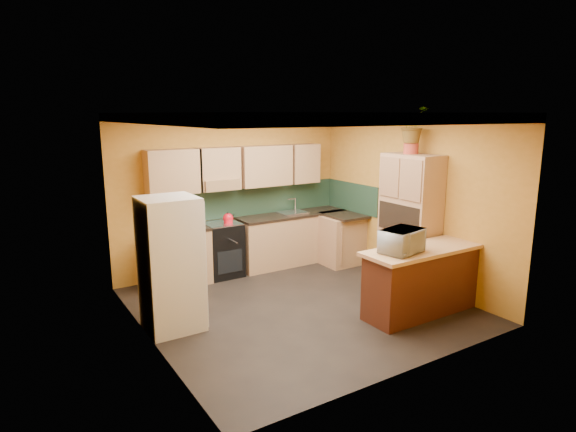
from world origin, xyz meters
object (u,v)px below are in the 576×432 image
object	(u,v)px
breakfast_bar	(425,282)
microwave	(402,241)
stove	(222,249)
pantry	(409,223)
fridge	(171,264)
base_cabinets_back	(255,245)

from	to	relation	value
breakfast_bar	microwave	world-z (taller)	microwave
stove	pantry	distance (m)	3.09
pantry	breakfast_bar	distance (m)	1.14
fridge	breakfast_bar	distance (m)	3.40
fridge	breakfast_bar	size ratio (longest dim) A/B	0.94
pantry	microwave	distance (m)	1.28
base_cabinets_back	stove	size ratio (longest dim) A/B	4.01
fridge	stove	bearing A→B (deg)	47.79
base_cabinets_back	fridge	distance (m)	2.57
base_cabinets_back	pantry	bearing A→B (deg)	-52.68
stove	fridge	xyz separation A→B (m)	(-1.39, -1.53, 0.39)
fridge	microwave	size ratio (longest dim) A/B	3.02
base_cabinets_back	microwave	distance (m)	3.02
microwave	pantry	bearing A→B (deg)	25.95
stove	fridge	distance (m)	2.11
stove	pantry	size ratio (longest dim) A/B	0.43
fridge	breakfast_bar	bearing A→B (deg)	-23.72
base_cabinets_back	fridge	size ratio (longest dim) A/B	2.15
stove	pantry	xyz separation A→B (m)	(2.21, -2.08, 0.59)
stove	breakfast_bar	bearing A→B (deg)	-59.58
pantry	base_cabinets_back	bearing A→B (deg)	127.32
base_cabinets_back	microwave	size ratio (longest dim) A/B	6.48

